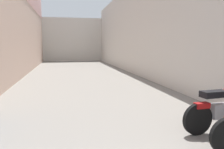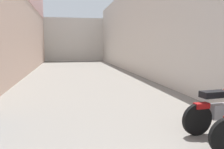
% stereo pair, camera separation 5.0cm
% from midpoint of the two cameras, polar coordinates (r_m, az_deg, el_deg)
% --- Properties ---
extents(ground_plane, '(41.18, 41.18, 0.00)m').
position_cam_midpoint_polar(ground_plane, '(9.88, -6.52, -2.41)').
color(ground_plane, gray).
extents(building_right, '(0.45, 25.18, 5.27)m').
position_cam_midpoint_polar(building_right, '(12.44, 7.74, 11.77)').
color(building_right, beige).
rests_on(building_right, ground).
extents(building_far_end, '(9.09, 2.00, 4.50)m').
position_cam_midpoint_polar(building_far_end, '(25.30, -10.02, 8.59)').
color(building_far_end, beige).
rests_on(building_far_end, ground).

